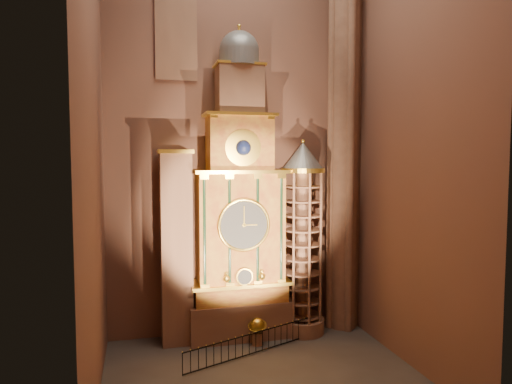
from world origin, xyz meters
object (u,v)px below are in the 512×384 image
object	(u,v)px
celestial_globe	(257,329)
iron_railing	(253,344)
astronomical_clock	(240,216)
stair_turret	(302,239)
portrait_tower	(176,247)

from	to	relation	value
celestial_globe	iron_railing	xyz separation A→B (m)	(-0.54, -1.15, -0.29)
astronomical_clock	iron_railing	size ratio (longest dim) A/B	2.32
astronomical_clock	stair_turret	size ratio (longest dim) A/B	1.55
celestial_globe	portrait_tower	bearing A→B (deg)	161.05
astronomical_clock	celestial_globe	size ratio (longest dim) A/B	11.58
portrait_tower	stair_turret	distance (m)	6.91
stair_turret	iron_railing	world-z (taller)	stair_turret
celestial_globe	iron_railing	distance (m)	1.30
portrait_tower	iron_railing	world-z (taller)	portrait_tower
portrait_tower	stair_turret	size ratio (longest dim) A/B	0.94
astronomical_clock	iron_railing	xyz separation A→B (m)	(0.08, -2.51, -6.10)
astronomical_clock	portrait_tower	xyz separation A→B (m)	(-3.40, 0.02, -1.53)
stair_turret	iron_railing	bearing A→B (deg)	-146.68
celestial_globe	iron_railing	bearing A→B (deg)	-115.30
stair_turret	celestial_globe	distance (m)	5.38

